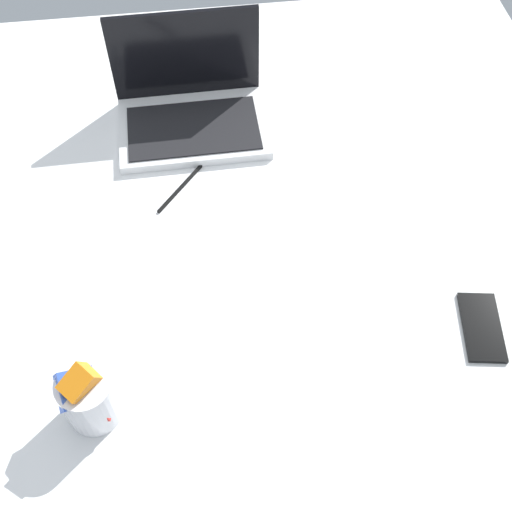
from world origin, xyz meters
The scene contains 5 objects.
bed_mattress centered at (0.00, 0.00, 9.00)cm, with size 180.00×140.00×18.00cm, color white.
laptop centered at (3.42, 26.10, 22.41)cm, with size 33.29×23.42×23.00cm.
snack_cup centered at (-17.34, -41.62, 24.22)cm, with size 9.31×9.00×14.70cm.
cell_phone centered at (51.40, -34.51, 18.40)cm, with size 6.80×14.00×0.80cm, color black.
charger_cable centered at (-0.13, 6.44, 18.30)cm, with size 17.00×0.60×0.60cm, color black.
Camera 1 is at (3.78, -85.49, 119.92)cm, focal length 45.06 mm.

